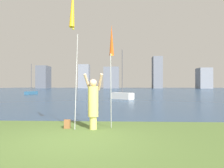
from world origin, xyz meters
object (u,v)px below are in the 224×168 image
at_px(bag, 67,124).
at_px(sailboat_0, 31,92).
at_px(kite_flag_right, 112,43).
at_px(sailboat_1, 122,96).
at_px(person, 93,102).
at_px(kite_flag_left, 73,8).

bearing_deg(bag, sailboat_0, 115.20).
height_order(kite_flag_right, sailboat_1, sailboat_1).
bearing_deg(sailboat_0, person, -63.39).
bearing_deg(sailboat_0, kite_flag_left, -64.72).
bearing_deg(bag, kite_flag_right, 14.66).
bearing_deg(sailboat_1, kite_flag_right, -91.46).
bearing_deg(kite_flag_left, bag, 119.05).
distance_m(kite_flag_left, kite_flag_right, 1.72).
height_order(sailboat_0, sailboat_1, sailboat_1).
relative_size(person, kite_flag_left, 0.39).
bearing_deg(person, kite_flag_right, 21.62).
height_order(bag, sailboat_0, sailboat_0).
bearing_deg(sailboat_0, sailboat_1, -38.97).
bearing_deg(sailboat_1, bag, -96.86).
distance_m(person, sailboat_1, 15.21).
xyz_separation_m(kite_flag_left, sailboat_0, (-12.86, 27.23, -3.48)).
distance_m(person, kite_flag_right, 2.12).
relative_size(person, sailboat_0, 0.37).
height_order(person, sailboat_0, sailboat_0).
relative_size(kite_flag_right, sailboat_1, 0.69).
relative_size(kite_flag_right, bag, 12.33).
distance_m(person, kite_flag_left, 2.98).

